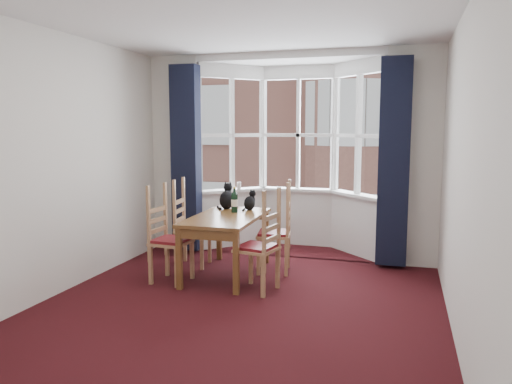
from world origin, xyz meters
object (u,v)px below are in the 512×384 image
at_px(dining_table, 226,223).
at_px(candle_tall, 239,186).
at_px(chair_right_near, 264,250).
at_px(chair_left_near, 164,241).
at_px(cat_left, 227,198).
at_px(chair_left_far, 186,230).
at_px(chair_right_far, 281,235).
at_px(wine_bottle, 235,201).
at_px(cat_right, 250,202).

height_order(dining_table, candle_tall, candle_tall).
bearing_deg(chair_right_near, candle_tall, 115.86).
height_order(chair_left_near, cat_left, cat_left).
distance_m(chair_left_far, chair_right_far, 1.26).
relative_size(chair_right_far, wine_bottle, 2.87).
height_order(cat_right, wine_bottle, wine_bottle).
bearing_deg(chair_right_far, chair_right_near, -89.49).
height_order(chair_right_near, chair_right_far, same).
bearing_deg(cat_left, dining_table, -70.97).
height_order(chair_left_far, candle_tall, candle_tall).
bearing_deg(candle_tall, cat_left, -81.09).
bearing_deg(cat_left, candle_tall, 98.91).
height_order(chair_left_near, chair_left_far, same).
xyz_separation_m(chair_right_near, cat_right, (-0.46, 0.97, 0.36)).
bearing_deg(chair_left_near, dining_table, 34.61).
distance_m(chair_right_far, cat_left, 0.89).
bearing_deg(chair_right_near, chair_left_far, 149.59).
distance_m(cat_left, candle_tall, 0.94).
bearing_deg(candle_tall, chair_left_far, -105.74).
relative_size(dining_table, cat_left, 4.00).
bearing_deg(chair_right_far, chair_left_far, -177.35).
bearing_deg(chair_left_near, wine_bottle, 47.46).
bearing_deg(chair_left_near, cat_left, 64.87).
bearing_deg(chair_right_near, dining_table, 141.78).
relative_size(dining_table, candle_tall, 12.96).
height_order(cat_left, wine_bottle, cat_left).
xyz_separation_m(dining_table, wine_bottle, (0.01, 0.26, 0.23)).
bearing_deg(cat_right, cat_left, 176.47).
bearing_deg(chair_right_near, cat_left, 128.37).
bearing_deg(candle_tall, cat_right, -63.80).
relative_size(chair_left_near, chair_right_near, 1.00).
height_order(cat_left, candle_tall, cat_left).
relative_size(cat_left, wine_bottle, 1.12).
bearing_deg(candle_tall, wine_bottle, -74.07).
relative_size(cat_left, candle_tall, 3.24).
bearing_deg(cat_right, chair_right_far, -20.63).
bearing_deg(chair_left_near, candle_tall, 81.04).
bearing_deg(cat_left, wine_bottle, -52.70).
bearing_deg(wine_bottle, dining_table, -93.08).
bearing_deg(cat_right, chair_left_far, -163.93).
height_order(dining_table, cat_left, cat_left).
bearing_deg(candle_tall, dining_table, -77.39).
bearing_deg(chair_right_near, cat_right, 115.53).
relative_size(chair_right_far, cat_right, 3.38).
bearing_deg(wine_bottle, chair_right_near, -51.28).
xyz_separation_m(chair_right_near, cat_left, (-0.78, 0.99, 0.40)).
height_order(chair_left_near, candle_tall, candle_tall).
distance_m(chair_right_near, cat_right, 1.14).
distance_m(chair_left_near, chair_left_far, 0.69).
bearing_deg(chair_right_far, chair_left_near, -148.50).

